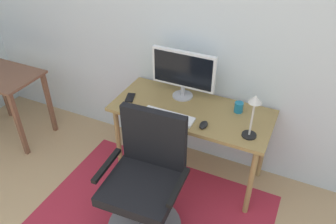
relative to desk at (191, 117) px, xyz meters
name	(u,v)px	position (x,y,z in m)	size (l,w,h in m)	color
wall_back	(220,29)	(0.07, 0.36, 0.66)	(6.00, 0.10, 2.60)	silver
area_rug	(151,219)	(-0.07, -0.65, -0.63)	(1.85, 1.39, 0.01)	#A72536
desk	(191,117)	(0.00, 0.00, 0.00)	(1.33, 0.59, 0.72)	olive
monitor	(183,71)	(-0.15, 0.15, 0.33)	(0.56, 0.18, 0.43)	#B2B2B7
keyboard	(168,116)	(-0.13, -0.19, 0.09)	(0.43, 0.13, 0.02)	white
computer_mouse	(204,125)	(0.17, -0.18, 0.10)	(0.06, 0.10, 0.03)	black
coffee_cup	(239,107)	(0.36, 0.13, 0.13)	(0.07, 0.07, 0.09)	#1A6E92
cell_phone	(130,98)	(-0.55, -0.07, 0.09)	(0.07, 0.14, 0.01)	black
desk_lamp	(254,109)	(0.52, -0.14, 0.33)	(0.11, 0.11, 0.36)	black
office_chair	(146,189)	(-0.07, -0.69, -0.23)	(0.61, 0.58, 1.00)	slate
side_table	(4,85)	(-1.91, -0.25, -0.04)	(0.75, 0.50, 0.73)	brown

